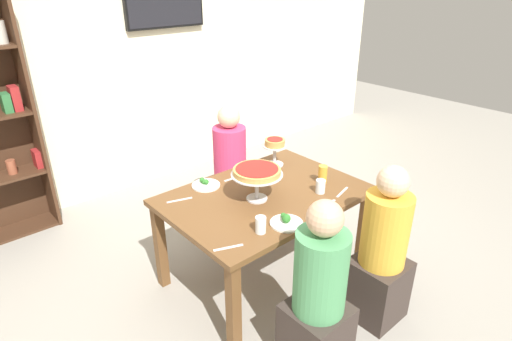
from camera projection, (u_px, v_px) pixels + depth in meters
ground_plane at (264, 275)px, 3.37m from camera, size 12.00×12.00×0.00m
rear_partition at (120, 58)px, 4.27m from camera, size 8.00×0.12×2.80m
dining_table at (265, 205)px, 3.09m from camera, size 1.42×1.00×0.74m
television at (164, 0)px, 4.29m from camera, size 0.89×0.05×0.54m
diner_near_right at (381, 257)px, 2.79m from camera, size 0.34×0.34×1.15m
diner_near_left at (318, 302)px, 2.40m from camera, size 0.34×0.34×1.15m
diner_far_right at (230, 174)px, 3.91m from camera, size 0.34×0.34×1.15m
deep_dish_pizza_stand at (257, 173)px, 2.89m from camera, size 0.36×0.36×0.24m
personal_pizza_stand at (275, 146)px, 3.44m from camera, size 0.19×0.19×0.23m
salad_plate_near_diner at (206, 184)px, 3.16m from camera, size 0.21×0.21×0.05m
salad_plate_far_diner at (286, 222)px, 2.68m from camera, size 0.21×0.21×0.07m
beer_glass_amber_tall at (253, 174)px, 3.19m from camera, size 0.07×0.07×0.14m
beer_glass_amber_short at (323, 174)px, 3.18m from camera, size 0.07×0.07×0.14m
water_glass_clear_near at (261, 225)px, 2.58m from camera, size 0.07×0.07×0.11m
water_glass_clear_far at (320, 186)px, 3.05m from camera, size 0.07×0.07×0.10m
cutlery_fork_near at (324, 203)px, 2.93m from camera, size 0.18×0.07×0.00m
cutlery_knife_near at (342, 192)px, 3.07m from camera, size 0.18×0.06×0.00m
cutlery_fork_far at (234, 178)px, 3.28m from camera, size 0.18×0.03×0.00m
cutlery_knife_far at (228, 248)px, 2.45m from camera, size 0.17×0.08×0.00m
cutlery_spare_fork at (180, 200)px, 2.96m from camera, size 0.18×0.07×0.00m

